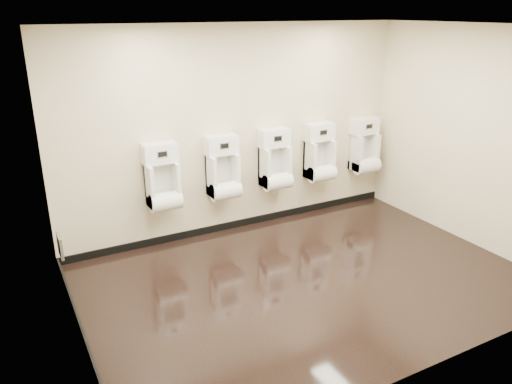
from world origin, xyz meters
The scene contains 15 objects.
ground centered at (0.00, 0.00, 0.00)m, with size 5.00×3.50×0.00m, color black.
ceiling centered at (0.00, 0.00, 2.80)m, with size 5.00×3.50×0.00m, color silver.
back_wall centered at (0.00, 1.75, 1.40)m, with size 5.00×0.02×2.80m, color beige.
front_wall centered at (0.00, -1.75, 1.40)m, with size 5.00×0.02×2.80m, color beige.
left_wall centered at (-2.50, 0.00, 1.40)m, with size 0.02×3.50×2.80m, color beige.
right_wall centered at (2.50, 0.00, 1.40)m, with size 0.02×3.50×2.80m, color beige.
tile_overlay_left centered at (-2.50, 0.00, 1.40)m, with size 0.01×3.50×2.80m, color white.
skirting_back centered at (0.00, 1.74, 0.05)m, with size 5.00×0.02×0.10m, color black.
skirting_left centered at (-2.49, 0.00, 0.05)m, with size 0.02×3.50×0.10m, color black.
access_panel centered at (-2.48, 1.20, 0.50)m, with size 0.04×0.25×0.25m.
urinal_0 centered at (-1.15, 1.60, 0.91)m, with size 0.45×0.34×0.84m.
urinal_1 centered at (-0.31, 1.60, 0.91)m, with size 0.45×0.34×0.84m.
urinal_2 centered at (0.50, 1.60, 0.91)m, with size 0.45×0.34×0.84m.
urinal_3 centered at (1.26, 1.60, 0.91)m, with size 0.45×0.34×0.84m.
urinal_4 centered at (2.10, 1.60, 0.91)m, with size 0.45×0.34×0.84m.
Camera 1 is at (-2.92, -4.18, 2.96)m, focal length 35.00 mm.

